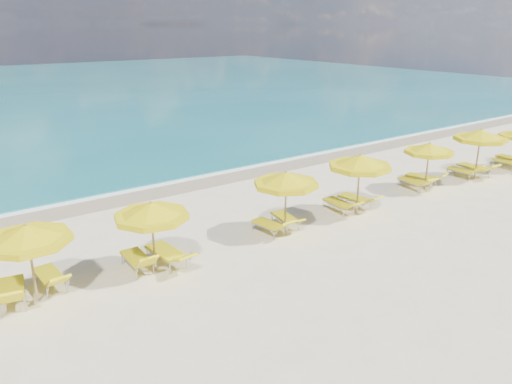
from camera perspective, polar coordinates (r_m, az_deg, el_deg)
ground_plane at (r=17.81m, az=2.86°, el=-4.91°), size 120.00×120.00×0.00m
ocean at (r=61.93m, az=-26.75°, el=10.08°), size 120.00×80.00×0.30m
wet_sand_band at (r=23.65m, az=-8.47°, el=0.93°), size 120.00×2.60×0.01m
foam_line at (r=24.33m, az=-9.36°, el=1.39°), size 120.00×1.20×0.03m
whitecap_near at (r=30.79m, az=-27.07°, el=3.21°), size 14.00×0.36×0.05m
whitecap_far at (r=41.59m, az=-9.55°, el=8.52°), size 18.00×0.30×0.05m
umbrella_2 at (r=14.18m, az=-24.68°, el=-4.47°), size 2.96×2.96×2.29m
umbrella_3 at (r=14.85m, az=-11.87°, el=-2.22°), size 2.53×2.53×2.26m
umbrella_4 at (r=17.33m, az=3.45°, el=1.40°), size 2.53×2.53×2.33m
umbrella_5 at (r=19.47m, az=11.79°, el=3.32°), size 3.06×3.06×2.46m
umbrella_6 at (r=23.42m, az=19.19°, el=4.67°), size 2.22×2.22×2.20m
umbrella_7 at (r=25.99m, az=24.29°, el=5.89°), size 2.84×2.84×2.47m
lounger_2_left at (r=15.05m, az=-26.08°, el=-10.59°), size 0.99×1.99×0.91m
lounger_2_right at (r=15.46m, az=-22.44°, el=-9.34°), size 0.69×1.83×0.79m
lounger_3_left at (r=15.70m, az=-13.35°, el=-7.90°), size 0.68×1.81×0.86m
lounger_3_right at (r=15.83m, az=-10.09°, el=-7.37°), size 0.85×2.13×0.78m
lounger_4_left at (r=17.84m, az=1.51°, el=-4.14°), size 0.72×1.72×0.74m
lounger_4_right at (r=18.48m, az=3.38°, el=-3.35°), size 0.86×1.79×0.64m
lounger_5_left at (r=20.10m, az=9.51°, el=-1.67°), size 0.77×1.89×0.74m
lounger_5_right at (r=20.79m, az=11.31°, el=-1.11°), size 0.80×1.87×0.72m
lounger_6_left at (r=23.65m, az=17.62°, el=0.82°), size 0.91×1.94×0.82m
lounger_6_right at (r=24.49m, az=18.46°, el=1.31°), size 0.92×1.90×0.74m
lounger_7_left at (r=26.28m, az=22.49°, el=1.97°), size 0.60×1.69×0.84m
lounger_7_right at (r=26.88m, az=23.65°, el=2.25°), size 0.92×2.11×0.86m
lounger_8_left at (r=28.84m, az=26.89°, el=2.78°), size 0.73×1.94×0.79m
lounger_8_right at (r=29.71m, az=27.20°, el=3.17°), size 0.75×1.98×0.85m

